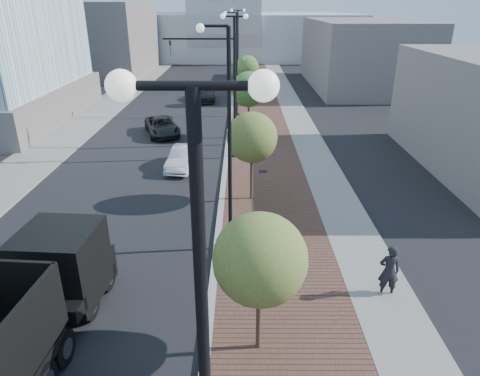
{
  "coord_description": "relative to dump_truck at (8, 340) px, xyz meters",
  "views": [
    {
      "loc": [
        1.09,
        -6.28,
        9.87
      ],
      "look_at": [
        1.0,
        12.0,
        2.0
      ],
      "focal_mm": 32.23,
      "sensor_mm": 36.0,
      "label": 1
    }
  ],
  "objects": [
    {
      "name": "tree_2",
      "position": [
        6.91,
        24.23,
        2.33
      ],
      "size": [
        2.69,
        2.69,
        5.14
      ],
      "color": "#382619",
      "rests_on": "ground"
    },
    {
      "name": "utility_cover_2",
      "position": [
        7.67,
        16.21,
        -1.31
      ],
      "size": [
        0.5,
        0.5,
        0.02
      ],
      "primitive_type": "cube",
      "color": "black",
      "rests_on": "sidewalk"
    },
    {
      "name": "concrete_strip",
      "position": [
        11.47,
        37.21,
        -1.38
      ],
      "size": [
        2.4,
        140.0,
        0.13
      ],
      "primitive_type": "cube",
      "color": "slate",
      "rests_on": "ground"
    },
    {
      "name": "tree_0",
      "position": [
        6.91,
        1.23,
        1.81
      ],
      "size": [
        2.7,
        2.7,
        4.62
      ],
      "color": "#382619",
      "rests_on": "ground"
    },
    {
      "name": "white_sedan",
      "position": [
        2.57,
        17.18,
        -0.76
      ],
      "size": [
        1.97,
        4.33,
        1.38
      ],
      "primitive_type": "imported",
      "rotation": [
        0.0,
        0.0,
        -0.13
      ],
      "color": "silver",
      "rests_on": "ground"
    },
    {
      "name": "traffic_mast",
      "position": [
        4.97,
        22.21,
        3.54
      ],
      "size": [
        5.09,
        0.2,
        8.0
      ],
      "color": "black",
      "rests_on": "ground"
    },
    {
      "name": "streetlight_3",
      "position": [
        5.75,
        31.21,
        2.9
      ],
      "size": [
        1.44,
        0.56,
        9.21
      ],
      "color": "black",
      "rests_on": "ground"
    },
    {
      "name": "streetlight_4",
      "position": [
        5.87,
        43.21,
        3.38
      ],
      "size": [
        1.72,
        0.56,
        9.28
      ],
      "color": "black",
      "rests_on": "ground"
    },
    {
      "name": "dark_car_far",
      "position": [
        2.27,
        38.16,
        -0.69
      ],
      "size": [
        2.52,
        5.37,
        1.52
      ],
      "primitive_type": "imported",
      "rotation": [
        0.0,
        0.0,
        0.08
      ],
      "color": "black",
      "rests_on": "ground"
    },
    {
      "name": "curb",
      "position": [
        5.27,
        37.21,
        -1.37
      ],
      "size": [
        0.3,
        140.0,
        0.14
      ],
      "primitive_type": "cube",
      "color": "gray",
      "rests_on": "ground"
    },
    {
      "name": "utility_cover_1",
      "position": [
        7.67,
        5.21,
        -1.31
      ],
      "size": [
        0.5,
        0.5,
        0.02
      ],
      "primitive_type": "cube",
      "color": "black",
      "rests_on": "sidewalk"
    },
    {
      "name": "commercial_block_nw",
      "position": [
        -14.73,
        57.21,
        3.56
      ],
      "size": [
        14.0,
        20.0,
        10.0
      ],
      "primitive_type": "cube",
      "color": "slate",
      "rests_on": "ground"
    },
    {
      "name": "sidewalk",
      "position": [
        8.77,
        37.21,
        -1.38
      ],
      "size": [
        7.0,
        140.0,
        0.12
      ],
      "primitive_type": "cube",
      "color": "#4C2D23",
      "rests_on": "ground"
    },
    {
      "name": "convention_center",
      "position": [
        3.27,
        82.21,
        4.56
      ],
      "size": [
        50.0,
        30.0,
        50.0
      ],
      "color": "#A2AAAC",
      "rests_on": "ground"
    },
    {
      "name": "streetlight_2",
      "position": [
        5.87,
        19.21,
        3.38
      ],
      "size": [
        1.72,
        0.56,
        9.28
      ],
      "color": "black",
      "rests_on": "ground"
    },
    {
      "name": "tree_3",
      "position": [
        6.91,
        36.23,
        2.38
      ],
      "size": [
        2.41,
        2.36,
        5.02
      ],
      "color": "#382619",
      "rests_on": "ground"
    },
    {
      "name": "pedestrian",
      "position": [
        11.64,
        3.95,
        -0.42
      ],
      "size": [
        0.79,
        0.56,
        2.05
      ],
      "primitive_type": "imported",
      "rotation": [
        0.0,
        0.0,
        3.05
      ],
      "color": "black",
      "rests_on": "ground"
    },
    {
      "name": "dump_truck",
      "position": [
        0.0,
        0.0,
        0.0
      ],
      "size": [
        3.41,
        13.48,
        3.43
      ],
      "rotation": [
        0.0,
        0.0,
        -0.07
      ],
      "color": "black",
      "rests_on": "ground"
    },
    {
      "name": "commercial_block_ne",
      "position": [
        21.27,
        47.21,
        2.56
      ],
      "size": [
        12.0,
        22.0,
        8.0
      ],
      "primitive_type": "cube",
      "color": "slate",
      "rests_on": "ground"
    },
    {
      "name": "tree_1",
      "position": [
        6.91,
        12.23,
        2.08
      ],
      "size": [
        2.63,
        2.62,
        4.85
      ],
      "color": "#382619",
      "rests_on": "ground"
    },
    {
      "name": "streetlight_1",
      "position": [
        5.75,
        7.21,
        2.9
      ],
      "size": [
        1.44,
        0.56,
        9.21
      ],
      "color": "black",
      "rests_on": "ground"
    },
    {
      "name": "west_sidewalk",
      "position": [
        -7.73,
        37.21,
        -1.38
      ],
      "size": [
        4.0,
        140.0,
        0.12
      ],
      "primitive_type": "cube",
      "color": "slate",
      "rests_on": "ground"
    },
    {
      "name": "dark_car_mid",
      "position": [
        -0.14,
        24.87,
        -0.74
      ],
      "size": [
        3.82,
        5.54,
        1.41
      ],
      "primitive_type": "imported",
      "rotation": [
        0.0,
        0.0,
        0.32
      ],
      "color": "black",
      "rests_on": "ground"
    }
  ]
}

